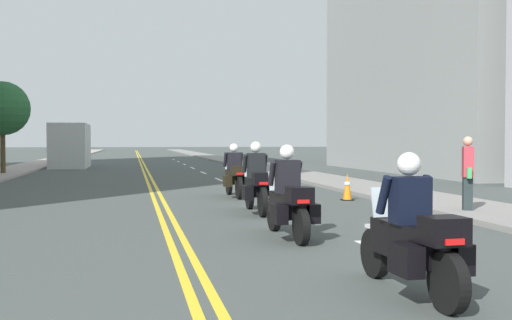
{
  "coord_description": "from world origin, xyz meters",
  "views": [
    {
      "loc": [
        -0.73,
        -0.48,
        1.69
      ],
      "look_at": [
        2.65,
        16.12,
        1.16
      ],
      "focal_mm": 42.66,
      "sensor_mm": 36.0,
      "label": 1
    }
  ],
  "objects_px": {
    "motorcycle_1": "(289,201)",
    "parked_truck": "(71,148)",
    "motorcycle_0": "(413,238)",
    "street_tree_1": "(2,109)",
    "pedestrian_2": "(468,174)",
    "traffic_cone_0": "(347,187)",
    "motorcycle_3": "(235,175)",
    "motorcycle_2": "(257,184)"
  },
  "relations": [
    {
      "from": "motorcycle_0",
      "to": "traffic_cone_0",
      "type": "height_order",
      "value": "motorcycle_0"
    },
    {
      "from": "motorcycle_0",
      "to": "motorcycle_3",
      "type": "distance_m",
      "value": 11.92
    },
    {
      "from": "motorcycle_1",
      "to": "motorcycle_2",
      "type": "relative_size",
      "value": 0.97
    },
    {
      "from": "pedestrian_2",
      "to": "street_tree_1",
      "type": "relative_size",
      "value": 0.39
    },
    {
      "from": "pedestrian_2",
      "to": "traffic_cone_0",
      "type": "bearing_deg",
      "value": -136.44
    },
    {
      "from": "motorcycle_2",
      "to": "motorcycle_3",
      "type": "bearing_deg",
      "value": 88.31
    },
    {
      "from": "motorcycle_3",
      "to": "traffic_cone_0",
      "type": "distance_m",
      "value": 3.4
    },
    {
      "from": "motorcycle_2",
      "to": "traffic_cone_0",
      "type": "height_order",
      "value": "motorcycle_2"
    },
    {
      "from": "motorcycle_0",
      "to": "street_tree_1",
      "type": "bearing_deg",
      "value": 107.12
    },
    {
      "from": "motorcycle_1",
      "to": "parked_truck",
      "type": "distance_m",
      "value": 31.48
    },
    {
      "from": "motorcycle_2",
      "to": "parked_truck",
      "type": "xyz_separation_m",
      "value": [
        -6.72,
        27.07,
        0.59
      ]
    },
    {
      "from": "motorcycle_1",
      "to": "motorcycle_3",
      "type": "height_order",
      "value": "motorcycle_1"
    },
    {
      "from": "motorcycle_1",
      "to": "street_tree_1",
      "type": "relative_size",
      "value": 0.48
    },
    {
      "from": "pedestrian_2",
      "to": "parked_truck",
      "type": "distance_m",
      "value": 30.56
    },
    {
      "from": "motorcycle_3",
      "to": "pedestrian_2",
      "type": "xyz_separation_m",
      "value": [
        4.47,
        -5.43,
        0.26
      ]
    },
    {
      "from": "motorcycle_2",
      "to": "pedestrian_2",
      "type": "relative_size",
      "value": 1.3
    },
    {
      "from": "parked_truck",
      "to": "motorcycle_0",
      "type": "bearing_deg",
      "value": -78.87
    },
    {
      "from": "motorcycle_1",
      "to": "pedestrian_2",
      "type": "distance_m",
      "value": 5.42
    },
    {
      "from": "traffic_cone_0",
      "to": "pedestrian_2",
      "type": "height_order",
      "value": "pedestrian_2"
    },
    {
      "from": "street_tree_1",
      "to": "traffic_cone_0",
      "type": "bearing_deg",
      "value": -51.68
    },
    {
      "from": "pedestrian_2",
      "to": "street_tree_1",
      "type": "bearing_deg",
      "value": -122.13
    },
    {
      "from": "parked_truck",
      "to": "motorcycle_1",
      "type": "bearing_deg",
      "value": -78.04
    },
    {
      "from": "motorcycle_0",
      "to": "motorcycle_2",
      "type": "xyz_separation_m",
      "value": [
        -0.14,
        7.78,
        0.04
      ]
    },
    {
      "from": "motorcycle_0",
      "to": "pedestrian_2",
      "type": "height_order",
      "value": "pedestrian_2"
    },
    {
      "from": "motorcycle_1",
      "to": "motorcycle_3",
      "type": "bearing_deg",
      "value": 85.08
    },
    {
      "from": "traffic_cone_0",
      "to": "street_tree_1",
      "type": "xyz_separation_m",
      "value": [
        -12.28,
        15.54,
        2.92
      ]
    },
    {
      "from": "traffic_cone_0",
      "to": "motorcycle_1",
      "type": "bearing_deg",
      "value": -118.21
    },
    {
      "from": "motorcycle_3",
      "to": "traffic_cone_0",
      "type": "bearing_deg",
      "value": -29.75
    },
    {
      "from": "motorcycle_2",
      "to": "pedestrian_2",
      "type": "height_order",
      "value": "pedestrian_2"
    },
    {
      "from": "motorcycle_0",
      "to": "motorcycle_1",
      "type": "bearing_deg",
      "value": 92.13
    },
    {
      "from": "motorcycle_1",
      "to": "street_tree_1",
      "type": "height_order",
      "value": "street_tree_1"
    },
    {
      "from": "parked_truck",
      "to": "street_tree_1",
      "type": "bearing_deg",
      "value": -104.96
    },
    {
      "from": "street_tree_1",
      "to": "pedestrian_2",
      "type": "bearing_deg",
      "value": -54.62
    },
    {
      "from": "motorcycle_0",
      "to": "motorcycle_3",
      "type": "height_order",
      "value": "motorcycle_3"
    },
    {
      "from": "motorcycle_3",
      "to": "parked_truck",
      "type": "xyz_separation_m",
      "value": [
        -6.89,
        22.93,
        0.6
      ]
    },
    {
      "from": "motorcycle_3",
      "to": "motorcycle_2",
      "type": "bearing_deg",
      "value": -94.07
    },
    {
      "from": "motorcycle_1",
      "to": "parked_truck",
      "type": "xyz_separation_m",
      "value": [
        -6.52,
        30.79,
        0.62
      ]
    },
    {
      "from": "motorcycle_2",
      "to": "pedestrian_2",
      "type": "bearing_deg",
      "value": -14.92
    },
    {
      "from": "motorcycle_0",
      "to": "motorcycle_1",
      "type": "relative_size",
      "value": 1.0
    },
    {
      "from": "traffic_cone_0",
      "to": "parked_truck",
      "type": "xyz_separation_m",
      "value": [
        -9.88,
        24.53,
        0.89
      ]
    },
    {
      "from": "motorcycle_3",
      "to": "traffic_cone_0",
      "type": "relative_size",
      "value": 2.89
    },
    {
      "from": "motorcycle_2",
      "to": "pedestrian_2",
      "type": "xyz_separation_m",
      "value": [
        4.64,
        -1.3,
        0.25
      ]
    }
  ]
}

